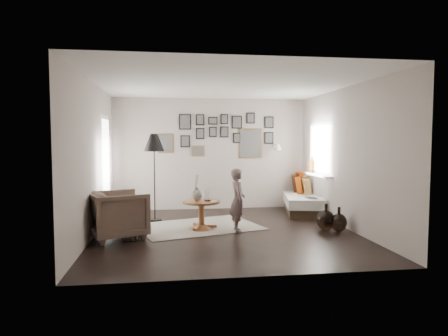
{
  "coord_description": "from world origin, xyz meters",
  "views": [
    {
      "loc": [
        -0.99,
        -6.96,
        1.63
      ],
      "look_at": [
        0.05,
        0.5,
        1.1
      ],
      "focal_mm": 32.0,
      "sensor_mm": 36.0,
      "label": 1
    }
  ],
  "objects": [
    {
      "name": "rug",
      "position": [
        -0.45,
        0.43,
        0.01
      ],
      "size": [
        2.52,
        2.09,
        0.01
      ],
      "primitive_type": "cube",
      "rotation": [
        0.0,
        0.0,
        0.3
      ],
      "color": "silver",
      "rests_on": "ground"
    },
    {
      "name": "pedestal_table",
      "position": [
        -0.41,
        0.2,
        0.24
      ],
      "size": [
        0.67,
        0.67,
        0.53
      ],
      "rotation": [
        0.0,
        0.0,
        -0.34
      ],
      "color": "brown",
      "rests_on": "ground"
    },
    {
      "name": "wall_front",
      "position": [
        0.0,
        -2.4,
        1.3
      ],
      "size": [
        4.5,
        0.0,
        4.5
      ],
      "primitive_type": "plane",
      "rotation": [
        -1.57,
        0.0,
        0.0
      ],
      "color": "#A69991",
      "rests_on": "ground"
    },
    {
      "name": "armchair",
      "position": [
        -1.83,
        -0.26,
        0.4
      ],
      "size": [
        1.13,
        1.12,
        0.79
      ],
      "primitive_type": "imported",
      "rotation": [
        0.0,
        0.0,
        1.96
      ],
      "color": "brown",
      "rests_on": "ground"
    },
    {
      "name": "floor_lamp",
      "position": [
        -1.27,
        1.14,
        1.51
      ],
      "size": [
        0.41,
        0.41,
        1.76
      ],
      "rotation": [
        0.0,
        0.0,
        -0.17
      ],
      "color": "black",
      "rests_on": "ground"
    },
    {
      "name": "ceiling",
      "position": [
        0.0,
        0.0,
        2.6
      ],
      "size": [
        4.8,
        4.8,
        0.0
      ],
      "primitive_type": "plane",
      "rotation": [
        3.14,
        0.0,
        0.0
      ],
      "color": "white",
      "rests_on": "wall_back"
    },
    {
      "name": "gallery_wall",
      "position": [
        0.29,
        2.38,
        1.74
      ],
      "size": [
        2.74,
        0.03,
        1.08
      ],
      "color": "brown",
      "rests_on": "wall_back"
    },
    {
      "name": "vase",
      "position": [
        -0.49,
        0.22,
        0.67
      ],
      "size": [
        0.19,
        0.19,
        0.48
      ],
      "color": "black",
      "rests_on": "pedestal_table"
    },
    {
      "name": "wall_back",
      "position": [
        0.0,
        2.4,
        1.3
      ],
      "size": [
        4.5,
        0.0,
        4.5
      ],
      "primitive_type": "plane",
      "rotation": [
        1.57,
        0.0,
        0.0
      ],
      "color": "#A69991",
      "rests_on": "ground"
    },
    {
      "name": "demijohn_small",
      "position": [
        2.0,
        -0.31,
        0.17
      ],
      "size": [
        0.29,
        0.29,
        0.45
      ],
      "color": "black",
      "rests_on": "ground"
    },
    {
      "name": "wall_left",
      "position": [
        -2.25,
        0.0,
        1.3
      ],
      "size": [
        0.0,
        4.8,
        4.8
      ],
      "primitive_type": "plane",
      "rotation": [
        1.57,
        0.0,
        1.57
      ],
      "color": "#A69991",
      "rests_on": "ground"
    },
    {
      "name": "door_left",
      "position": [
        -2.23,
        1.2,
        1.05
      ],
      "size": [
        0.0,
        2.14,
        2.14
      ],
      "color": "white",
      "rests_on": "wall_left"
    },
    {
      "name": "child",
      "position": [
        0.22,
        -0.05,
        0.56
      ],
      "size": [
        0.28,
        0.42,
        1.13
      ],
      "primitive_type": "imported",
      "rotation": [
        0.0,
        0.0,
        1.6
      ],
      "color": "#614C4C",
      "rests_on": "ground"
    },
    {
      "name": "daybed",
      "position": [
        2.0,
        1.72,
        0.27
      ],
      "size": [
        1.12,
        1.88,
        0.86
      ],
      "rotation": [
        0.0,
        0.0,
        -0.22
      ],
      "color": "black",
      "rests_on": "ground"
    },
    {
      "name": "ground",
      "position": [
        0.0,
        0.0,
        0.0
      ],
      "size": [
        4.8,
        4.8,
        0.0
      ],
      "primitive_type": "plane",
      "color": "black",
      "rests_on": "ground"
    },
    {
      "name": "window_right",
      "position": [
        2.18,
        1.34,
        0.93
      ],
      "size": [
        0.15,
        1.32,
        1.3
      ],
      "color": "white",
      "rests_on": "wall_right"
    },
    {
      "name": "magazine_on_daybed",
      "position": [
        2.0,
        1.08,
        0.41
      ],
      "size": [
        0.21,
        0.27,
        0.01
      ],
      "primitive_type": "cube",
      "rotation": [
        0.0,
        0.0,
        -0.04
      ],
      "color": "black",
      "rests_on": "daybed"
    },
    {
      "name": "demijohn_large",
      "position": [
        1.81,
        -0.19,
        0.19
      ],
      "size": [
        0.33,
        0.33,
        0.49
      ],
      "color": "black",
      "rests_on": "ground"
    },
    {
      "name": "magazine_basket",
      "position": [
        -1.61,
        -0.39,
        0.17
      ],
      "size": [
        0.35,
        0.35,
        0.35
      ],
      "rotation": [
        0.0,
        0.0,
        -0.29
      ],
      "color": "black",
      "rests_on": "ground"
    },
    {
      "name": "wall_sconce",
      "position": [
        1.55,
        2.13,
        1.46
      ],
      "size": [
        0.18,
        0.36,
        0.16
      ],
      "color": "white",
      "rests_on": "wall_back"
    },
    {
      "name": "armchair_cushion",
      "position": [
        -1.8,
        -0.21,
        0.48
      ],
      "size": [
        0.47,
        0.47,
        0.16
      ],
      "primitive_type": "cube",
      "rotation": [
        -0.21,
        0.0,
        0.36
      ],
      "color": "beige",
      "rests_on": "armchair"
    },
    {
      "name": "candles",
      "position": [
        -0.3,
        0.2,
        0.65
      ],
      "size": [
        0.11,
        0.11,
        0.25
      ],
      "color": "black",
      "rests_on": "pedestal_table"
    },
    {
      "name": "wall_right",
      "position": [
        2.25,
        0.0,
        1.3
      ],
      "size": [
        0.0,
        4.8,
        4.8
      ],
      "primitive_type": "plane",
      "rotation": [
        1.57,
        0.0,
        -1.57
      ],
      "color": "#A69991",
      "rests_on": "ground"
    }
  ]
}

